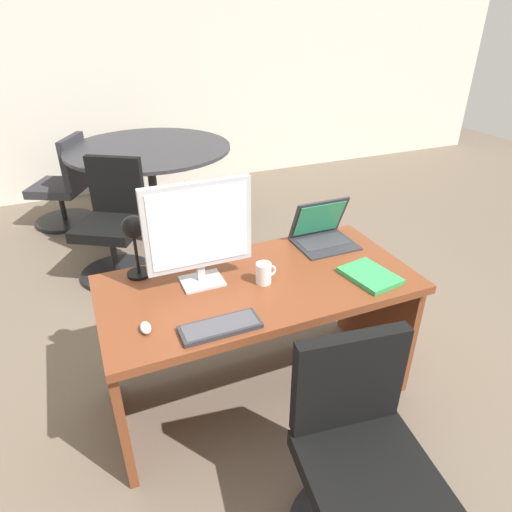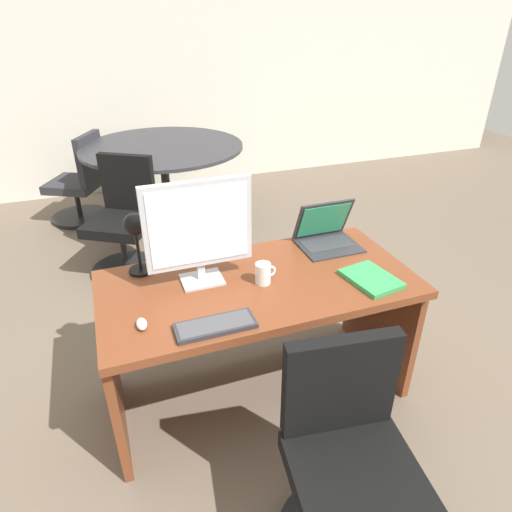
{
  "view_description": "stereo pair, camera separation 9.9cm",
  "coord_description": "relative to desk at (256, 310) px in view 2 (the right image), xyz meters",
  "views": [
    {
      "loc": [
        -0.73,
        -1.68,
        1.89
      ],
      "look_at": [
        0.0,
        0.04,
        0.85
      ],
      "focal_mm": 31.12,
      "sensor_mm": 36.0,
      "label": 1
    },
    {
      "loc": [
        -0.64,
        -1.72,
        1.89
      ],
      "look_at": [
        0.0,
        0.04,
        0.85
      ],
      "focal_mm": 31.12,
      "sensor_mm": 36.0,
      "label": 2
    }
  ],
  "objects": [
    {
      "name": "ground",
      "position": [
        0.0,
        1.46,
        -0.53
      ],
      "size": [
        12.0,
        12.0,
        0.0
      ],
      "primitive_type": "plane",
      "color": "#6B5B4C"
    },
    {
      "name": "back_wall",
      "position": [
        0.0,
        3.57,
        0.87
      ],
      "size": [
        10.0,
        0.1,
        2.8
      ],
      "primitive_type": "cube",
      "color": "silver",
      "rests_on": "ground"
    },
    {
      "name": "desk",
      "position": [
        0.0,
        0.0,
        0.0
      ],
      "size": [
        1.53,
        0.75,
        0.73
      ],
      "color": "brown",
      "rests_on": "ground"
    },
    {
      "name": "monitor",
      "position": [
        -0.26,
        0.05,
        0.49
      ],
      "size": [
        0.5,
        0.16,
        0.51
      ],
      "color": "#B7BABF",
      "rests_on": "desk"
    },
    {
      "name": "laptop",
      "position": [
        0.49,
        0.21,
        0.28
      ],
      "size": [
        0.32,
        0.28,
        0.25
      ],
      "color": "#2D2D33",
      "rests_on": "desk"
    },
    {
      "name": "keyboard",
      "position": [
        -0.3,
        -0.32,
        0.21
      ],
      "size": [
        0.34,
        0.13,
        0.02
      ],
      "color": "#2D2D33",
      "rests_on": "desk"
    },
    {
      "name": "mouse",
      "position": [
        -0.58,
        -0.22,
        0.22
      ],
      "size": [
        0.04,
        0.08,
        0.03
      ],
      "color": "silver",
      "rests_on": "desk"
    },
    {
      "name": "desk_lamp",
      "position": [
        -0.53,
        0.22,
        0.44
      ],
      "size": [
        0.12,
        0.14,
        0.33
      ],
      "color": "black",
      "rests_on": "desk"
    },
    {
      "name": "book",
      "position": [
        0.52,
        -0.23,
        0.22
      ],
      "size": [
        0.24,
        0.3,
        0.02
      ],
      "color": "green",
      "rests_on": "desk"
    },
    {
      "name": "coffee_mug",
      "position": [
        0.02,
        -0.07,
        0.26
      ],
      "size": [
        0.1,
        0.07,
        0.11
      ],
      "color": "white",
      "rests_on": "desk"
    },
    {
      "name": "office_chair",
      "position": [
        0.05,
        -0.89,
        -0.16
      ],
      "size": [
        0.56,
        0.56,
        0.89
      ],
      "color": "black",
      "rests_on": "ground"
    },
    {
      "name": "meeting_table",
      "position": [
        -0.07,
        2.35,
        0.08
      ],
      "size": [
        1.49,
        1.49,
        0.8
      ],
      "color": "black",
      "rests_on": "ground"
    },
    {
      "name": "meeting_chair_near",
      "position": [
        -0.54,
        1.59,
        -0.15
      ],
      "size": [
        0.63,
        0.64,
        0.92
      ],
      "color": "black",
      "rests_on": "ground"
    },
    {
      "name": "meeting_chair_far",
      "position": [
        -0.85,
        2.77,
        -0.18
      ],
      "size": [
        0.63,
        0.62,
        0.87
      ],
      "color": "black",
      "rests_on": "ground"
    }
  ]
}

